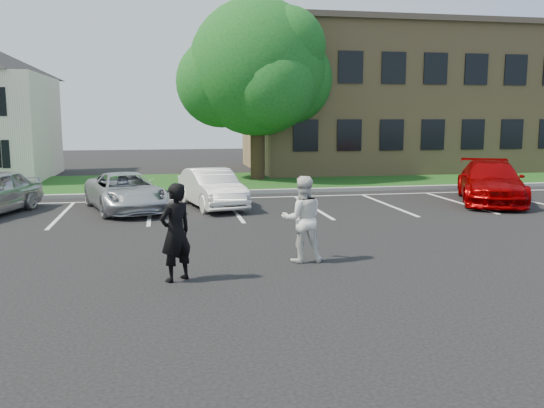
# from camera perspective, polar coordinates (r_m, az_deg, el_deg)

# --- Properties ---
(ground_plane) EXTENTS (90.00, 90.00, 0.00)m
(ground_plane) POSITION_cam_1_polar(r_m,az_deg,el_deg) (12.00, 0.91, -6.63)
(ground_plane) COLOR black
(ground_plane) RESTS_ON ground
(curb) EXTENTS (40.00, 0.30, 0.15)m
(curb) POSITION_cam_1_polar(r_m,az_deg,el_deg) (23.65, -5.04, 1.15)
(curb) COLOR gray
(curb) RESTS_ON ground
(grass_strip) EXTENTS (44.00, 8.00, 0.08)m
(grass_strip) POSITION_cam_1_polar(r_m,az_deg,el_deg) (27.61, -5.90, 2.15)
(grass_strip) COLOR #183F16
(grass_strip) RESTS_ON ground
(stall_lines) EXTENTS (34.00, 5.36, 0.01)m
(stall_lines) POSITION_cam_1_polar(r_m,az_deg,el_deg) (20.87, -0.35, -0.01)
(stall_lines) COLOR silver
(stall_lines) RESTS_ON ground
(office_building) EXTENTS (22.40, 10.40, 8.30)m
(office_building) POSITION_cam_1_polar(r_m,az_deg,el_deg) (37.14, 15.50, 9.93)
(office_building) COLOR #9F8458
(office_building) RESTS_ON ground
(tree) EXTENTS (7.80, 7.20, 8.80)m
(tree) POSITION_cam_1_polar(r_m,az_deg,el_deg) (28.71, -1.34, 13.06)
(tree) COLOR black
(tree) RESTS_ON ground
(man_black_suit) EXTENTS (0.84, 0.78, 1.92)m
(man_black_suit) POSITION_cam_1_polar(r_m,az_deg,el_deg) (11.22, -9.52, -2.79)
(man_black_suit) COLOR black
(man_black_suit) RESTS_ON ground
(man_white_shirt) EXTENTS (0.96, 0.77, 1.89)m
(man_white_shirt) POSITION_cam_1_polar(r_m,az_deg,el_deg) (12.58, 3.03, -1.50)
(man_white_shirt) COLOR white
(man_white_shirt) RESTS_ON ground
(car_silver_minivan) EXTENTS (3.29, 5.00, 1.28)m
(car_silver_minivan) POSITION_cam_1_polar(r_m,az_deg,el_deg) (20.03, -14.28, 1.17)
(car_silver_minivan) COLOR #B7BBC0
(car_silver_minivan) RESTS_ON ground
(car_white_sedan) EXTENTS (2.27, 4.30, 1.35)m
(car_white_sedan) POSITION_cam_1_polar(r_m,az_deg,el_deg) (20.22, -5.99, 1.57)
(car_white_sedan) COLOR silver
(car_white_sedan) RESTS_ON ground
(car_red_compact) EXTENTS (4.14, 5.65, 1.52)m
(car_red_compact) POSITION_cam_1_polar(r_m,az_deg,el_deg) (22.73, 20.85, 2.05)
(car_red_compact) COLOR #8E0001
(car_red_compact) RESTS_ON ground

